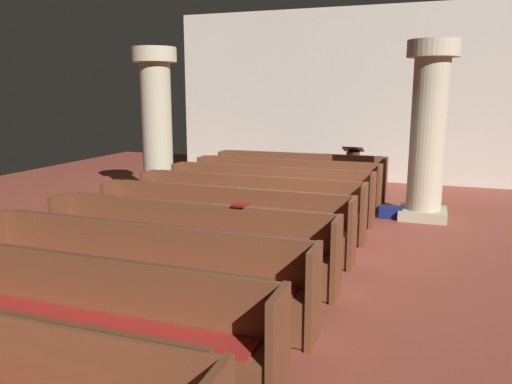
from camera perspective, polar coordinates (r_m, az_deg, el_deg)
The scene contains 15 objects.
ground_plane at distance 8.11m, azimuth 4.34°, elevation -5.57°, with size 19.20×19.20×0.00m, color brown.
back_wall at distance 13.73m, azimuth 11.37°, elevation 10.66°, with size 10.00×0.16×4.50m, color beige.
pew_row_0 at distance 11.62m, azimuth 5.00°, elevation 2.12°, with size 3.90×0.46×0.96m.
pew_row_1 at distance 10.55m, azimuth 3.44°, elevation 1.21°, with size 3.90×0.46×0.96m.
pew_row_2 at distance 9.50m, azimuth 1.54°, elevation 0.09°, with size 3.90×0.47×0.96m.
pew_row_3 at distance 8.46m, azimuth -0.84°, elevation -1.30°, with size 3.90×0.46×0.96m.
pew_row_4 at distance 7.45m, azimuth -3.87°, elevation -3.07°, with size 3.90×0.46×0.96m.
pew_row_5 at distance 6.47m, azimuth -7.86°, elevation -5.38°, with size 3.90×0.47×0.96m.
pew_row_6 at distance 5.55m, azimuth -13.26°, elevation -8.43°, with size 3.90×0.46×0.96m.
pew_row_7 at distance 4.72m, azimuth -20.83°, elevation -12.49°, with size 3.90×0.47×0.96m.
pillar_aisle_side at distance 9.78m, azimuth 18.96°, elevation 6.86°, with size 0.92×0.92×3.25m.
pillar_far_side at distance 10.97m, azimuth -11.18°, elevation 7.67°, with size 0.92×0.92×3.25m.
lectern at distance 12.27m, azimuth 10.88°, elevation 2.19°, with size 0.48×0.45×1.08m.
hymn_book at distance 6.25m, azimuth -1.80°, elevation -1.44°, with size 0.17×0.19×0.03m, color maroon.
kneeler_box_navy at distance 9.87m, azimuth 15.05°, elevation -2.24°, with size 0.43×0.27×0.21m, color navy.
Camera 1 is at (2.03, -7.50, 2.35)m, focal length 35.28 mm.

